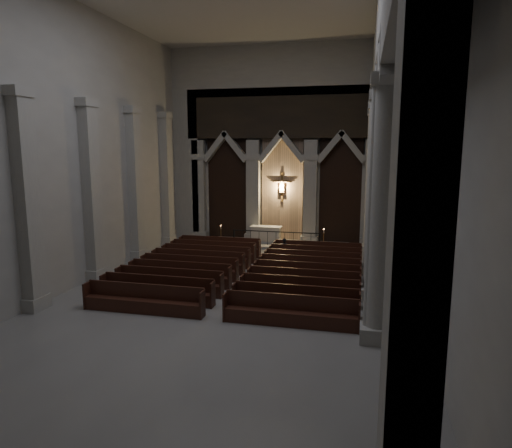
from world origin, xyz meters
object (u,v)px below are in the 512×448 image
(candle_stand_right, at_px, (323,247))
(pews, at_px, (246,275))
(candle_stand_left, at_px, (221,240))
(worshipper, at_px, (284,250))
(altar, at_px, (266,234))
(altar_rail, at_px, (276,237))

(candle_stand_right, distance_m, pews, 6.86)
(candle_stand_left, bearing_deg, worshipper, -35.81)
(altar, distance_m, worshipper, 4.62)
(candle_stand_left, relative_size, candle_stand_right, 0.85)
(altar_rail, height_order, pews, altar_rail)
(altar, relative_size, worshipper, 1.52)
(candle_stand_right, relative_size, worshipper, 1.15)
(altar_rail, xyz_separation_m, worshipper, (1.06, -3.25, -0.06))
(altar_rail, distance_m, worshipper, 3.41)
(altar_rail, relative_size, pews, 0.53)
(altar, height_order, worshipper, worshipper)
(candle_stand_right, height_order, pews, candle_stand_right)
(pews, xyz_separation_m, worshipper, (1.06, 3.91, 0.30))
(altar_rail, bearing_deg, candle_stand_right, -17.86)
(candle_stand_left, relative_size, pews, 0.12)
(altar_rail, height_order, worshipper, worshipper)
(altar, relative_size, altar_rail, 0.36)
(altar, xyz_separation_m, worshipper, (1.87, -4.22, -0.01))
(altar_rail, relative_size, candle_stand_left, 4.25)
(candle_stand_left, relative_size, worshipper, 0.98)
(candle_stand_right, relative_size, pews, 0.15)
(altar, xyz_separation_m, altar_rail, (0.82, -0.97, 0.05))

